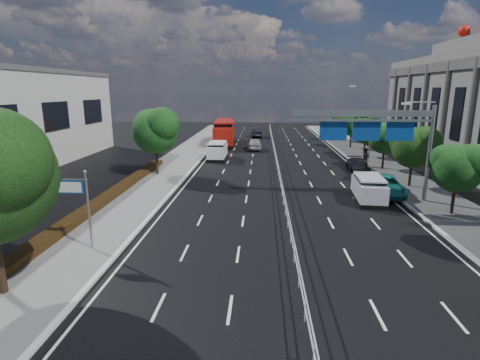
{
  "coord_description": "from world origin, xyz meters",
  "views": [
    {
      "loc": [
        -1.66,
        -17.82,
        8.26
      ],
      "look_at": [
        -3.08,
        6.37,
        2.4
      ],
      "focal_mm": 28.0,
      "sensor_mm": 36.0,
      "label": 1
    }
  ],
  "objects_px": {
    "near_car_dark": "(256,132)",
    "parked_car_dark": "(358,165)",
    "red_bus": "(224,132)",
    "parked_car_teal": "(385,185)",
    "toilet_sign": "(79,197)",
    "pedestrian_b": "(365,157)",
    "overhead_gantry": "(377,127)",
    "silver_minivan": "(369,189)",
    "near_car_silver": "(254,144)",
    "white_minivan": "(217,151)"
  },
  "relations": [
    {
      "from": "white_minivan",
      "to": "parked_car_teal",
      "type": "relative_size",
      "value": 0.88
    },
    {
      "from": "pedestrian_b",
      "to": "overhead_gantry",
      "type": "bearing_deg",
      "value": 103.51
    },
    {
      "from": "near_car_silver",
      "to": "parked_car_dark",
      "type": "relative_size",
      "value": 1.04
    },
    {
      "from": "white_minivan",
      "to": "silver_minivan",
      "type": "relative_size",
      "value": 1.01
    },
    {
      "from": "white_minivan",
      "to": "red_bus",
      "type": "relative_size",
      "value": 0.39
    },
    {
      "from": "near_car_dark",
      "to": "parked_car_dark",
      "type": "bearing_deg",
      "value": 108.17
    },
    {
      "from": "near_car_dark",
      "to": "silver_minivan",
      "type": "height_order",
      "value": "silver_minivan"
    },
    {
      "from": "toilet_sign",
      "to": "white_minivan",
      "type": "xyz_separation_m",
      "value": [
        3.91,
        26.96,
        -1.91
      ]
    },
    {
      "from": "overhead_gantry",
      "to": "parked_car_teal",
      "type": "xyz_separation_m",
      "value": [
        1.56,
        1.95,
        -4.84
      ]
    },
    {
      "from": "toilet_sign",
      "to": "parked_car_teal",
      "type": "height_order",
      "value": "toilet_sign"
    },
    {
      "from": "toilet_sign",
      "to": "pedestrian_b",
      "type": "bearing_deg",
      "value": 48.26
    },
    {
      "from": "near_car_dark",
      "to": "parked_car_dark",
      "type": "xyz_separation_m",
      "value": [
        10.94,
        -28.64,
        -0.15
      ]
    },
    {
      "from": "white_minivan",
      "to": "parked_car_teal",
      "type": "bearing_deg",
      "value": -44.27
    },
    {
      "from": "overhead_gantry",
      "to": "white_minivan",
      "type": "xyz_separation_m",
      "value": [
        -13.78,
        16.91,
        -4.57
      ]
    },
    {
      "from": "red_bus",
      "to": "parked_car_dark",
      "type": "height_order",
      "value": "red_bus"
    },
    {
      "from": "red_bus",
      "to": "pedestrian_b",
      "type": "height_order",
      "value": "red_bus"
    },
    {
      "from": "red_bus",
      "to": "near_car_silver",
      "type": "xyz_separation_m",
      "value": [
        4.79,
        -5.39,
        -1.11
      ]
    },
    {
      "from": "overhead_gantry",
      "to": "parked_car_dark",
      "type": "bearing_deg",
      "value": 81.72
    },
    {
      "from": "overhead_gantry",
      "to": "red_bus",
      "type": "bearing_deg",
      "value": 115.3
    },
    {
      "from": "near_car_silver",
      "to": "silver_minivan",
      "type": "distance_m",
      "value": 26.32
    },
    {
      "from": "near_car_silver",
      "to": "overhead_gantry",
      "type": "bearing_deg",
      "value": 108.32
    },
    {
      "from": "toilet_sign",
      "to": "overhead_gantry",
      "type": "xyz_separation_m",
      "value": [
        17.69,
        10.05,
        2.66
      ]
    },
    {
      "from": "white_minivan",
      "to": "near_car_dark",
      "type": "xyz_separation_m",
      "value": [
        4.4,
        22.45,
        -0.22
      ]
    },
    {
      "from": "toilet_sign",
      "to": "white_minivan",
      "type": "bearing_deg",
      "value": 81.74
    },
    {
      "from": "parked_car_teal",
      "to": "pedestrian_b",
      "type": "height_order",
      "value": "pedestrian_b"
    },
    {
      "from": "overhead_gantry",
      "to": "silver_minivan",
      "type": "height_order",
      "value": "overhead_gantry"
    },
    {
      "from": "near_car_silver",
      "to": "near_car_dark",
      "type": "distance_m",
      "value": 14.63
    },
    {
      "from": "near_car_dark",
      "to": "overhead_gantry",
      "type": "bearing_deg",
      "value": 100.67
    },
    {
      "from": "near_car_dark",
      "to": "parked_car_dark",
      "type": "distance_m",
      "value": 30.65
    },
    {
      "from": "parked_car_teal",
      "to": "pedestrian_b",
      "type": "relative_size",
      "value": 2.88
    },
    {
      "from": "near_car_dark",
      "to": "white_minivan",
      "type": "bearing_deg",
      "value": 76.17
    },
    {
      "from": "overhead_gantry",
      "to": "near_car_dark",
      "type": "bearing_deg",
      "value": 103.4
    },
    {
      "from": "near_car_silver",
      "to": "silver_minivan",
      "type": "height_order",
      "value": "silver_minivan"
    },
    {
      "from": "toilet_sign",
      "to": "pedestrian_b",
      "type": "height_order",
      "value": "toilet_sign"
    },
    {
      "from": "silver_minivan",
      "to": "near_car_silver",
      "type": "bearing_deg",
      "value": 114.81
    },
    {
      "from": "parked_car_teal",
      "to": "red_bus",
      "type": "bearing_deg",
      "value": 124.36
    },
    {
      "from": "toilet_sign",
      "to": "pedestrian_b",
      "type": "relative_size",
      "value": 2.27
    },
    {
      "from": "near_car_silver",
      "to": "parked_car_dark",
      "type": "bearing_deg",
      "value": 125.57
    },
    {
      "from": "white_minivan",
      "to": "near_car_silver",
      "type": "bearing_deg",
      "value": 61.03
    },
    {
      "from": "red_bus",
      "to": "pedestrian_b",
      "type": "xyz_separation_m",
      "value": [
        17.1,
        -17.14,
        -0.82
      ]
    },
    {
      "from": "overhead_gantry",
      "to": "near_car_silver",
      "type": "distance_m",
      "value": 26.91
    },
    {
      "from": "toilet_sign",
      "to": "overhead_gantry",
      "type": "relative_size",
      "value": 0.42
    },
    {
      "from": "overhead_gantry",
      "to": "silver_minivan",
      "type": "relative_size",
      "value": 2.15
    },
    {
      "from": "overhead_gantry",
      "to": "white_minivan",
      "type": "distance_m",
      "value": 22.29
    },
    {
      "from": "parked_car_teal",
      "to": "parked_car_dark",
      "type": "bearing_deg",
      "value": 95.08
    },
    {
      "from": "near_car_silver",
      "to": "silver_minivan",
      "type": "relative_size",
      "value": 0.99
    },
    {
      "from": "toilet_sign",
      "to": "red_bus",
      "type": "xyz_separation_m",
      "value": [
        3.45,
        40.18,
        -1.03
      ]
    },
    {
      "from": "overhead_gantry",
      "to": "parked_car_dark",
      "type": "height_order",
      "value": "overhead_gantry"
    },
    {
      "from": "red_bus",
      "to": "parked_car_teal",
      "type": "xyz_separation_m",
      "value": [
        15.8,
        -28.18,
        -1.15
      ]
    },
    {
      "from": "white_minivan",
      "to": "near_car_dark",
      "type": "relative_size",
      "value": 0.98
    }
  ]
}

